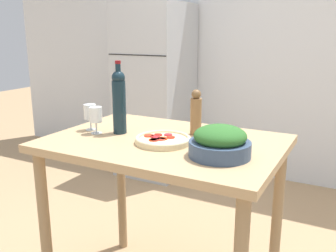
# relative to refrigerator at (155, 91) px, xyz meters

# --- Properties ---
(wall_back) EXTENTS (6.40, 0.09, 2.60)m
(wall_back) POSITION_rel_refrigerator_xyz_m (1.03, 0.39, 0.45)
(wall_back) COLOR silver
(wall_back) RESTS_ON ground_plane
(refrigerator) EXTENTS (0.63, 0.70, 1.70)m
(refrigerator) POSITION_rel_refrigerator_xyz_m (0.00, 0.00, 0.00)
(refrigerator) COLOR #B7BCC1
(refrigerator) RESTS_ON ground_plane
(prep_counter) EXTENTS (1.13, 0.79, 0.92)m
(prep_counter) POSITION_rel_refrigerator_xyz_m (1.03, -1.71, -0.06)
(prep_counter) COLOR tan
(prep_counter) RESTS_ON ground_plane
(wine_bottle) EXTENTS (0.07, 0.07, 0.37)m
(wine_bottle) POSITION_rel_refrigerator_xyz_m (0.77, -1.71, 0.24)
(wine_bottle) COLOR #142833
(wine_bottle) RESTS_ON prep_counter
(wine_glass_near) EXTENTS (0.07, 0.07, 0.14)m
(wine_glass_near) POSITION_rel_refrigerator_xyz_m (0.66, -1.77, 0.16)
(wine_glass_near) COLOR silver
(wine_glass_near) RESTS_ON prep_counter
(wine_glass_far) EXTENTS (0.07, 0.07, 0.14)m
(wine_glass_far) POSITION_rel_refrigerator_xyz_m (0.59, -1.73, 0.16)
(wine_glass_far) COLOR silver
(wine_glass_far) RESTS_ON prep_counter
(pepper_mill) EXTENTS (0.06, 0.06, 0.23)m
(pepper_mill) POSITION_rel_refrigerator_xyz_m (1.13, -1.55, 0.18)
(pepper_mill) COLOR olive
(pepper_mill) RESTS_ON prep_counter
(salad_bowl) EXTENTS (0.26, 0.26, 0.14)m
(salad_bowl) POSITION_rel_refrigerator_xyz_m (1.36, -1.82, 0.13)
(salad_bowl) COLOR #384C6B
(salad_bowl) RESTS_ON prep_counter
(homemade_pizza) EXTENTS (0.27, 0.27, 0.03)m
(homemade_pizza) POSITION_rel_refrigerator_xyz_m (1.05, -1.76, 0.09)
(homemade_pizza) COLOR beige
(homemade_pizza) RESTS_ON prep_counter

